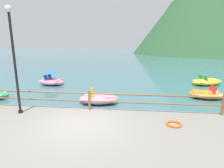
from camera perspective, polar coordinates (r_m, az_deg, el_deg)
The scene contains 10 objects.
ground_plane at distance 46.61m, azimuth 3.95°, elevation 8.40°, with size 200.00×200.00×0.00m, color #3D6B75.
promenade_dock at distance 5.72m, azimuth -16.31°, elevation -23.10°, with size 28.00×8.00×0.40m, color gray.
dock_railing at distance 8.60m, azimuth -7.12°, elevation -4.38°, with size 23.92×0.12×0.95m.
lamp_post at distance 8.83m, azimuth -28.61°, elevation 8.86°, with size 0.28×0.28×4.60m.
life_ring at distance 7.58m, azimuth 18.90°, elevation -11.78°, with size 0.61×0.61×0.09m, color orange.
pedal_boat_0 at distance 17.47m, azimuth 27.66°, elevation 0.64°, with size 2.88×2.16×0.86m.
pedal_boat_1 at distance 13.23m, azimuth 27.52°, elevation -2.88°, with size 2.21×1.42×0.85m.
pedal_boat_3 at distance 10.78m, azimuth -4.06°, elevation -4.60°, with size 2.47×1.62×0.88m.
pedal_boat_4 at distance 16.34m, azimuth -18.55°, elevation 1.22°, with size 2.44×1.77×1.24m.
cliff_headland at distance 70.62m, azimuth 25.52°, elevation 20.25°, with size 44.83×44.83×30.16m.
Camera 1 is at (1.96, -6.44, 3.50)m, focal length 29.05 mm.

